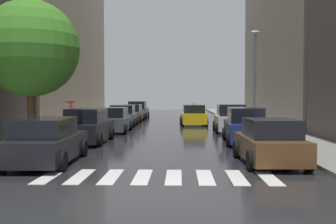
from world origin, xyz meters
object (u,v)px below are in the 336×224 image
parked_car_left_third (113,121)px  lamp_post_right (255,72)px  parked_car_left_second (88,127)px  parked_car_left_fifth (132,113)px  parked_car_left_fourth (123,116)px  pedestrian_foreground (71,109)px  street_tree_left (31,49)px  parked_car_left_nearest (46,142)px  parked_car_left_sixth (138,110)px  taxi_midroad (193,116)px  parked_car_right_second (245,127)px  parked_car_right_nearest (270,143)px  parked_car_right_third (231,119)px

parked_car_left_third → lamp_post_right: bearing=-84.0°
parked_car_left_second → parked_car_left_fifth: bearing=-0.2°
parked_car_left_fourth → pedestrian_foreground: pedestrian_foreground is taller
parked_car_left_second → parked_car_left_third: parked_car_left_second is taller
parked_car_left_third → street_tree_left: (-2.20, -8.21, 3.65)m
parked_car_left_nearest → parked_car_left_third: parked_car_left_third is taller
parked_car_left_fifth → parked_car_left_sixth: bearing=0.9°
parked_car_left_third → parked_car_left_sixth: parked_car_left_sixth is taller
parked_car_left_sixth → taxi_midroad: taxi_midroad is taller
parked_car_left_sixth → parked_car_right_second: (7.62, -22.04, -0.01)m
parked_car_left_nearest → parked_car_left_second: (0.04, 6.07, 0.06)m
parked_car_left_fifth → parked_car_left_fourth: bearing=-179.6°
parked_car_left_third → parked_car_left_fifth: bearing=0.3°
parked_car_left_third → parked_car_right_nearest: parked_car_left_third is taller
parked_car_left_third → parked_car_left_sixth: size_ratio=0.94×
parked_car_left_fifth → pedestrian_foreground: bearing=167.5°
parked_car_left_sixth → lamp_post_right: bearing=-148.3°
parked_car_left_sixth → pedestrian_foreground: bearing=171.3°
parked_car_left_fifth → parked_car_right_nearest: (7.49, -22.67, -0.01)m
parked_car_left_third → parked_car_right_second: parked_car_right_second is taller
parked_car_left_fourth → parked_car_right_nearest: bearing=-157.7°
taxi_midroad → parked_car_left_sixth: bearing=27.7°
lamp_post_right → parked_car_left_second: bearing=-143.9°
parked_car_left_second → parked_car_left_fourth: bearing=-0.2°
parked_car_right_third → parked_car_left_second: bearing=129.4°
parked_car_left_fifth → parked_car_right_third: 12.99m
parked_car_left_nearest → parked_car_left_fifth: parked_car_left_nearest is taller
parked_car_left_nearest → parked_car_right_third: bearing=-34.2°
parked_car_right_third → parked_car_left_nearest: bearing=148.2°
parked_car_left_second → pedestrian_foreground: size_ratio=2.53×
parked_car_left_second → parked_car_left_sixth: parked_car_left_sixth is taller
parked_car_left_sixth → street_tree_left: bearing=175.3°
lamp_post_right → parked_car_left_fourth: bearing=154.4°
parked_car_left_nearest → parked_car_right_nearest: size_ratio=1.16×
parked_car_right_second → parked_car_right_third: size_ratio=1.17×
parked_car_right_third → taxi_midroad: 6.58m
parked_car_left_fifth → parked_car_right_nearest: size_ratio=1.13×
pedestrian_foreground → street_tree_left: (0.47, -8.07, 2.92)m
parked_car_left_nearest → street_tree_left: 5.60m
parked_car_left_fourth → street_tree_left: (-2.07, -13.70, 3.64)m
parked_car_left_sixth → parked_car_right_second: parked_car_left_sixth is taller
parked_car_right_nearest → parked_car_right_third: 12.19m
parked_car_right_nearest → parked_car_right_second: parked_car_right_second is taller
parked_car_left_second → parked_car_right_nearest: 9.69m
parked_car_left_fourth → parked_car_left_fifth: bearing=-1.5°
parked_car_left_third → parked_car_right_second: (7.52, -5.80, 0.07)m
parked_car_right_third → pedestrian_foreground: bearing=93.4°
parked_car_left_third → pedestrian_foreground: bearing=92.9°
parked_car_right_third → lamp_post_right: lamp_post_right is taller
parked_car_left_nearest → parked_car_left_second: parked_car_left_second is taller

